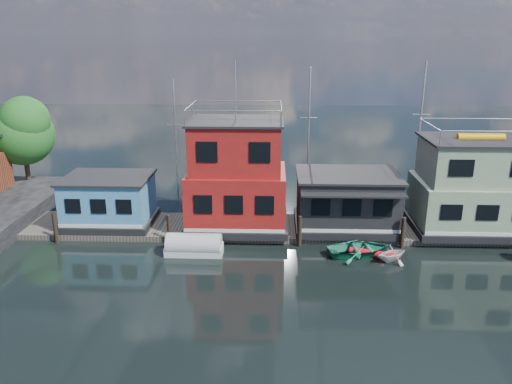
{
  "coord_description": "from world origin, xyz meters",
  "views": [
    {
      "loc": [
        -5.84,
        -22.56,
        14.06
      ],
      "look_at": [
        -7.1,
        12.0,
        3.0
      ],
      "focal_mm": 35.0,
      "sensor_mm": 36.0,
      "label": 1
    }
  ],
  "objects_px": {
    "red_kayak": "(375,254)",
    "tarp_runabout": "(194,246)",
    "houseboat_red": "(237,177)",
    "dinghy_white": "(392,253)",
    "dinghy_teal": "(359,249)",
    "houseboat_dark": "(347,201)",
    "houseboat_blue": "(109,201)",
    "houseboat_green": "(474,187)"
  },
  "relations": [
    {
      "from": "dinghy_teal",
      "to": "tarp_runabout",
      "type": "bearing_deg",
      "value": 77.78
    },
    {
      "from": "houseboat_dark",
      "to": "red_kayak",
      "type": "relative_size",
      "value": 2.27
    },
    {
      "from": "houseboat_dark",
      "to": "tarp_runabout",
      "type": "xyz_separation_m",
      "value": [
        -10.55,
        -4.32,
        -1.84
      ]
    },
    {
      "from": "houseboat_red",
      "to": "houseboat_dark",
      "type": "bearing_deg",
      "value": -0.14
    },
    {
      "from": "houseboat_green",
      "to": "dinghy_white",
      "type": "distance_m",
      "value": 8.88
    },
    {
      "from": "tarp_runabout",
      "to": "dinghy_white",
      "type": "relative_size",
      "value": 1.73
    },
    {
      "from": "red_kayak",
      "to": "houseboat_blue",
      "type": "bearing_deg",
      "value": -175.52
    },
    {
      "from": "houseboat_blue",
      "to": "red_kayak",
      "type": "xyz_separation_m",
      "value": [
        18.86,
        -4.38,
        -1.97
      ]
    },
    {
      "from": "houseboat_red",
      "to": "dinghy_teal",
      "type": "relative_size",
      "value": 2.81
    },
    {
      "from": "houseboat_dark",
      "to": "tarp_runabout",
      "type": "height_order",
      "value": "houseboat_dark"
    },
    {
      "from": "tarp_runabout",
      "to": "red_kayak",
      "type": "relative_size",
      "value": 1.17
    },
    {
      "from": "red_kayak",
      "to": "tarp_runabout",
      "type": "bearing_deg",
      "value": -162.67
    },
    {
      "from": "dinghy_teal",
      "to": "dinghy_white",
      "type": "bearing_deg",
      "value": -129.31
    },
    {
      "from": "red_kayak",
      "to": "dinghy_teal",
      "type": "distance_m",
      "value": 1.03
    },
    {
      "from": "houseboat_blue",
      "to": "houseboat_red",
      "type": "distance_m",
      "value": 9.69
    },
    {
      "from": "houseboat_blue",
      "to": "houseboat_dark",
      "type": "distance_m",
      "value": 17.5
    },
    {
      "from": "houseboat_blue",
      "to": "tarp_runabout",
      "type": "height_order",
      "value": "houseboat_blue"
    },
    {
      "from": "houseboat_red",
      "to": "dinghy_white",
      "type": "xyz_separation_m",
      "value": [
        10.3,
        -5.02,
        -3.52
      ]
    },
    {
      "from": "houseboat_red",
      "to": "dinghy_white",
      "type": "height_order",
      "value": "houseboat_red"
    },
    {
      "from": "tarp_runabout",
      "to": "dinghy_teal",
      "type": "height_order",
      "value": "tarp_runabout"
    },
    {
      "from": "houseboat_blue",
      "to": "dinghy_white",
      "type": "xyz_separation_m",
      "value": [
        19.8,
        -5.02,
        -1.62
      ]
    },
    {
      "from": "houseboat_blue",
      "to": "houseboat_green",
      "type": "height_order",
      "value": "houseboat_green"
    },
    {
      "from": "houseboat_red",
      "to": "dinghy_teal",
      "type": "distance_m",
      "value": 10.03
    },
    {
      "from": "houseboat_dark",
      "to": "dinghy_white",
      "type": "distance_m",
      "value": 5.8
    },
    {
      "from": "houseboat_blue",
      "to": "houseboat_green",
      "type": "relative_size",
      "value": 0.76
    },
    {
      "from": "houseboat_red",
      "to": "dinghy_white",
      "type": "bearing_deg",
      "value": -25.98
    },
    {
      "from": "houseboat_blue",
      "to": "tarp_runabout",
      "type": "xyz_separation_m",
      "value": [
        6.95,
        -4.33,
        -1.63
      ]
    },
    {
      "from": "houseboat_dark",
      "to": "red_kayak",
      "type": "bearing_deg",
      "value": -72.71
    },
    {
      "from": "red_kayak",
      "to": "dinghy_teal",
      "type": "relative_size",
      "value": 0.77
    },
    {
      "from": "red_kayak",
      "to": "dinghy_teal",
      "type": "bearing_deg",
      "value": -179.08
    },
    {
      "from": "houseboat_blue",
      "to": "red_kayak",
      "type": "height_order",
      "value": "houseboat_blue"
    },
    {
      "from": "houseboat_red",
      "to": "dinghy_teal",
      "type": "height_order",
      "value": "houseboat_red"
    },
    {
      "from": "houseboat_red",
      "to": "tarp_runabout",
      "type": "xyz_separation_m",
      "value": [
        -2.55,
        -4.33,
        -3.53
      ]
    },
    {
      "from": "tarp_runabout",
      "to": "red_kayak",
      "type": "bearing_deg",
      "value": 0.22
    },
    {
      "from": "houseboat_blue",
      "to": "houseboat_red",
      "type": "relative_size",
      "value": 0.54
    },
    {
      "from": "houseboat_green",
      "to": "red_kayak",
      "type": "distance_m",
      "value": 9.41
    },
    {
      "from": "houseboat_red",
      "to": "houseboat_blue",
      "type": "bearing_deg",
      "value": -180.0
    },
    {
      "from": "houseboat_dark",
      "to": "houseboat_green",
      "type": "height_order",
      "value": "houseboat_green"
    },
    {
      "from": "houseboat_blue",
      "to": "dinghy_white",
      "type": "bearing_deg",
      "value": -14.22
    },
    {
      "from": "dinghy_white",
      "to": "dinghy_teal",
      "type": "distance_m",
      "value": 2.12
    },
    {
      "from": "houseboat_blue",
      "to": "red_kayak",
      "type": "bearing_deg",
      "value": -13.09
    },
    {
      "from": "tarp_runabout",
      "to": "red_kayak",
      "type": "distance_m",
      "value": 11.91
    }
  ]
}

